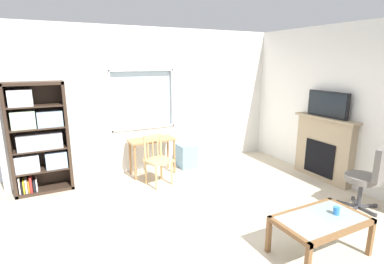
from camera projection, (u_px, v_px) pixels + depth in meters
ground at (217, 224)px, 4.06m from camera, size 6.38×6.03×0.02m
wall_back_with_window at (153, 101)px, 5.92m from camera, size 5.38×0.15×2.80m
wall_right at (360, 108)px, 4.94m from camera, size 0.12×5.23×2.80m
bookshelf at (38, 138)px, 4.89m from camera, size 0.90×0.38×1.85m
desk_under_window at (152, 145)px, 5.73m from camera, size 0.89×0.43×0.71m
wooden_chair at (157, 159)px, 5.27m from camera, size 0.51×0.50×0.90m
plastic_drawer_unit at (186, 156)px, 6.19m from camera, size 0.35×0.40×0.49m
fireplace at (324, 148)px, 5.48m from camera, size 0.26×1.25×1.18m
tv at (328, 104)px, 5.28m from camera, size 0.06×0.82×0.46m
office_chair at (369, 175)px, 4.30m from camera, size 0.58×0.57×1.00m
coffee_table at (321, 223)px, 3.35m from camera, size 1.05×0.62×0.45m
sippy_cup at (336, 211)px, 3.41m from camera, size 0.07×0.07×0.09m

